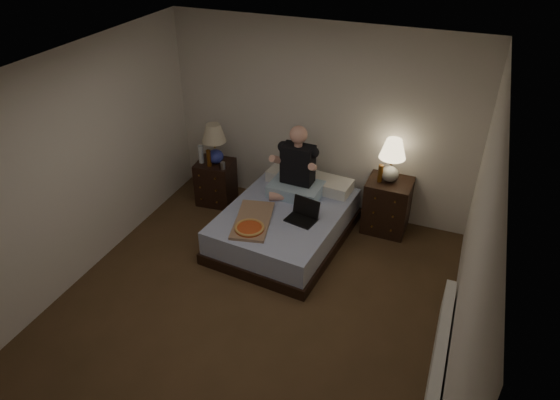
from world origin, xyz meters
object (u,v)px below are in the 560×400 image
at_px(nightstand_right, 387,205).
at_px(lamp_right, 392,161).
at_px(bed, 285,225).
at_px(water_bottle, 201,154).
at_px(pizza_box, 249,229).
at_px(beer_bottle_left, 209,158).
at_px(nightstand_left, 216,182).
at_px(soda_can, 223,166).
at_px(radiator, 439,352).
at_px(beer_bottle_right, 380,173).
at_px(lamp_left, 214,144).
at_px(laptop, 301,212).
at_px(person, 296,163).

bearing_deg(nightstand_right, lamp_right, 153.48).
bearing_deg(bed, water_bottle, 168.64).
relative_size(bed, nightstand_right, 2.51).
bearing_deg(pizza_box, beer_bottle_left, 124.49).
bearing_deg(water_bottle, lamp_right, 6.99).
xyz_separation_m(nightstand_left, soda_can, (0.20, -0.12, 0.36)).
relative_size(lamp_right, radiator, 0.35).
relative_size(nightstand_right, beer_bottle_right, 3.07).
relative_size(nightstand_left, lamp_right, 1.11).
bearing_deg(radiator, lamp_left, 150.79).
bearing_deg(nightstand_right, soda_can, -169.65).
xyz_separation_m(beer_bottle_right, radiator, (1.04, -1.97, -0.62)).
distance_m(nightstand_left, radiator, 3.71).
relative_size(water_bottle, laptop, 0.74).
height_order(nightstand_left, laptop, laptop).
relative_size(lamp_right, person, 0.60).
xyz_separation_m(bed, person, (0.00, 0.38, 0.69)).
bearing_deg(beer_bottle_right, soda_can, -171.66).
bearing_deg(person, radiator, -37.91).
distance_m(beer_bottle_right, radiator, 2.31).
xyz_separation_m(beer_bottle_right, pizza_box, (-1.21, -1.22, -0.34)).
bearing_deg(laptop, nightstand_left, 168.55).
bearing_deg(laptop, person, 127.81).
xyz_separation_m(beer_bottle_right, laptop, (-0.73, -0.80, -0.26)).
xyz_separation_m(lamp_left, radiator, (3.22, -1.80, -0.70)).
xyz_separation_m(water_bottle, beer_bottle_right, (2.37, 0.24, 0.08)).
height_order(bed, lamp_right, lamp_right).
bearing_deg(beer_bottle_right, pizza_box, -134.66).
distance_m(nightstand_left, lamp_left, 0.59).
relative_size(nightstand_left, lamp_left, 1.11).
xyz_separation_m(nightstand_left, lamp_right, (2.32, 0.24, 0.68)).
xyz_separation_m(laptop, radiator, (1.77, -1.17, -0.36)).
bearing_deg(beer_bottle_left, lamp_left, 70.69).
height_order(soda_can, person, person).
relative_size(bed, pizza_box, 2.33).
xyz_separation_m(nightstand_left, lamp_left, (0.02, 0.00, 0.59)).
height_order(lamp_left, pizza_box, lamp_left).
bearing_deg(water_bottle, beer_bottle_left, -17.59).
bearing_deg(radiator, bed, 146.96).
bearing_deg(person, water_bottle, -179.46).
xyz_separation_m(bed, nightstand_right, (1.12, 0.71, 0.13)).
relative_size(water_bottle, beer_bottle_left, 1.09).
distance_m(nightstand_right, beer_bottle_left, 2.41).
bearing_deg(lamp_right, nightstand_right, -27.54).
height_order(bed, lamp_left, lamp_left).
distance_m(nightstand_left, soda_can, 0.43).
bearing_deg(lamp_left, radiator, -29.21).
distance_m(bed, soda_can, 1.17).
distance_m(nightstand_right, lamp_left, 2.39).
relative_size(laptop, radiator, 0.21).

